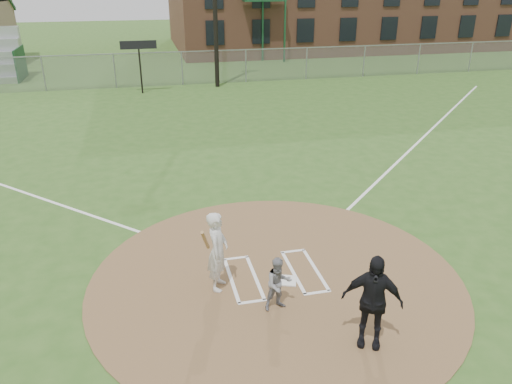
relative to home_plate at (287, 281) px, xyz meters
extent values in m
plane|color=#2F541D|center=(-0.21, 0.17, -0.03)|extent=(140.00, 140.00, 0.00)
cylinder|color=brown|center=(-0.21, 0.17, -0.02)|extent=(8.40, 8.40, 0.02)
cube|color=silver|center=(0.00, 0.00, 0.00)|extent=(0.54, 0.54, 0.03)
cube|color=white|center=(8.79, 9.17, -0.03)|extent=(17.04, 17.04, 0.01)
imported|color=gray|center=(-0.45, -0.89, 0.57)|extent=(0.63, 0.53, 1.17)
imported|color=black|center=(0.90, -2.29, 0.92)|extent=(1.18, 0.90, 1.87)
cube|color=white|center=(-1.21, 0.32, -0.01)|extent=(0.08, 1.80, 0.01)
cube|color=white|center=(-0.66, 0.32, -0.01)|extent=(0.08, 1.80, 0.01)
cube|color=white|center=(-0.93, 1.22, -0.01)|extent=(0.62, 0.08, 0.01)
cube|color=white|center=(-0.93, -0.58, -0.01)|extent=(0.62, 0.08, 0.01)
cube|color=white|center=(0.79, 0.32, -0.01)|extent=(0.08, 1.80, 0.01)
cube|color=white|center=(0.24, 0.32, -0.01)|extent=(0.08, 1.80, 0.01)
cube|color=white|center=(0.51, 1.22, -0.01)|extent=(0.62, 0.08, 0.01)
cube|color=white|center=(0.51, -0.58, -0.01)|extent=(0.62, 0.08, 0.01)
imported|color=silver|center=(-1.52, 0.13, 0.89)|extent=(0.64, 0.77, 1.81)
cylinder|color=olive|center=(-1.82, -0.27, 1.42)|extent=(0.25, 0.59, 0.70)
cube|color=slate|center=(-0.21, 22.17, 0.97)|extent=(56.00, 0.03, 2.00)
cube|color=gray|center=(-0.21, 22.17, 1.97)|extent=(56.00, 0.06, 0.06)
cube|color=gray|center=(-0.21, 22.17, 0.97)|extent=(56.08, 0.08, 2.00)
cube|color=#194728|center=(-10.21, 26.37, 0.97)|extent=(0.08, 3.20, 2.00)
cube|color=#194728|center=(6.79, 29.51, 4.47)|extent=(3.20, 1.00, 0.15)
cube|color=#194728|center=(6.79, 30.01, 2.22)|extent=(0.12, 0.12, 4.50)
cube|color=#194728|center=(8.29, 29.06, 2.22)|extent=(0.12, 0.12, 4.50)
cylinder|color=black|center=(-2.71, 20.37, 1.27)|extent=(0.10, 0.10, 2.60)
cube|color=black|center=(-2.71, 20.37, 2.67)|extent=(2.00, 0.10, 0.45)
camera|label=1|loc=(-2.82, -9.04, 6.34)|focal=35.00mm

